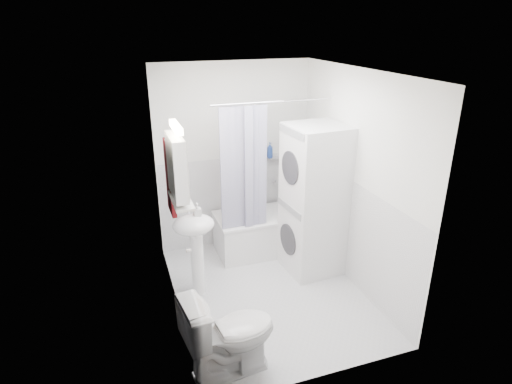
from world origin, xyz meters
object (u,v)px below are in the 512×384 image
object	(u,v)px
bathtub	(268,230)
washer_dryer	(314,201)
sink	(195,237)
toilet	(230,334)

from	to	relation	value
bathtub	washer_dryer	world-z (taller)	washer_dryer
bathtub	washer_dryer	bearing A→B (deg)	-59.77
sink	toilet	distance (m)	1.26
washer_dryer	toilet	world-z (taller)	washer_dryer
bathtub	washer_dryer	distance (m)	0.92
washer_dryer	toilet	distance (m)	1.97
sink	washer_dryer	xyz separation A→B (m)	(1.43, 0.08, 0.19)
toilet	bathtub	bearing A→B (deg)	-36.13
toilet	washer_dryer	bearing A→B (deg)	-54.27
washer_dryer	bathtub	bearing A→B (deg)	116.13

